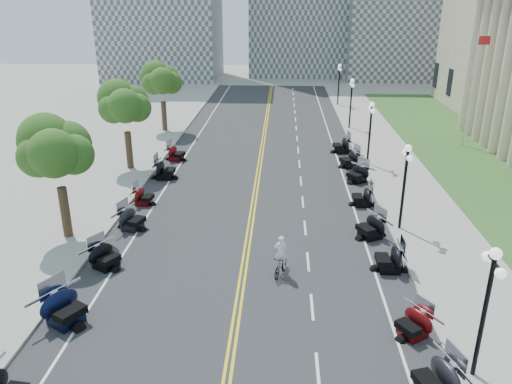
{
  "coord_description": "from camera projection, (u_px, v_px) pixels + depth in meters",
  "views": [
    {
      "loc": [
        1.76,
        -22.39,
        12.42
      ],
      "look_at": [
        0.32,
        4.46,
        2.0
      ],
      "focal_mm": 35.0,
      "sensor_mm": 36.0,
      "label": 1
    }
  ],
  "objects": [
    {
      "name": "lane_dash_9",
      "position": [
        301.0,
        181.0,
        36.43
      ],
      "size": [
        0.12,
        2.0,
        0.0
      ],
      "primitive_type": "cube",
      "color": "white",
      "rests_on": "road"
    },
    {
      "name": "bicycle",
      "position": [
        281.0,
        265.0,
        23.92
      ],
      "size": [
        1.02,
        1.82,
        1.05
      ],
      "primitive_type": "imported",
      "rotation": [
        0.0,
        0.0,
        -0.32
      ],
      "color": "#A51414",
      "rests_on": "road"
    },
    {
      "name": "edge_line_south",
      "position": [
        165.0,
        188.0,
        35.05
      ],
      "size": [
        0.12,
        90.0,
        0.0
      ],
      "primitive_type": "cube",
      "color": "white",
      "rests_on": "road"
    },
    {
      "name": "street_lamp_1",
      "position": [
        484.0,
        315.0,
        16.61
      ],
      "size": [
        0.5,
        1.2,
        4.9
      ],
      "primitive_type": null,
      "color": "black",
      "rests_on": "sidewalk_north"
    },
    {
      "name": "lane_dash_15",
      "position": [
        295.0,
        112.0,
        58.78
      ],
      "size": [
        0.12,
        2.0,
        0.0
      ],
      "primitive_type": "cube",
      "color": "white",
      "rests_on": "road"
    },
    {
      "name": "motorcycle_n_7",
      "position": [
        363.0,
        196.0,
        31.91
      ],
      "size": [
        1.93,
        1.93,
        1.34
      ],
      "primitive_type": null,
      "rotation": [
        0.0,
        0.0,
        -1.56
      ],
      "color": "black",
      "rests_on": "road"
    },
    {
      "name": "motorcycle_n_10",
      "position": [
        342.0,
        144.0,
        42.94
      ],
      "size": [
        2.4,
        2.4,
        1.49
      ],
      "primitive_type": null,
      "rotation": [
        0.0,
        0.0,
        -1.43
      ],
      "color": "black",
      "rests_on": "road"
    },
    {
      "name": "tree_3",
      "position": [
        125.0,
        109.0,
        37.25
      ],
      "size": [
        4.8,
        4.8,
        9.2
      ],
      "primitive_type": null,
      "color": "#235619",
      "rests_on": "sidewalk_south"
    },
    {
      "name": "flagpole",
      "position": [
        470.0,
        91.0,
        43.2
      ],
      "size": [
        1.1,
        0.2,
        10.0
      ],
      "primitive_type": null,
      "color": "silver",
      "rests_on": "ground"
    },
    {
      "name": "centerline_yellow_b",
      "position": [
        257.0,
        190.0,
        34.73
      ],
      "size": [
        0.12,
        90.0,
        0.0
      ],
      "primitive_type": "cube",
      "color": "yellow",
      "rests_on": "road"
    },
    {
      "name": "lane_dash_10",
      "position": [
        299.0,
        164.0,
        40.16
      ],
      "size": [
        0.12,
        2.0,
        0.0
      ],
      "primitive_type": "cube",
      "color": "white",
      "rests_on": "road"
    },
    {
      "name": "motorcycle_n_6",
      "position": [
        371.0,
        226.0,
        27.56
      ],
      "size": [
        2.73,
        2.73,
        1.43
      ],
      "primitive_type": null,
      "rotation": [
        0.0,
        0.0,
        -1.11
      ],
      "color": "black",
      "rests_on": "road"
    },
    {
      "name": "motorcycle_n_3",
      "position": [
        437.0,
        378.0,
        16.48
      ],
      "size": [
        2.59,
        2.59,
        1.45
      ],
      "primitive_type": null,
      "rotation": [
        0.0,
        0.0,
        -1.27
      ],
      "color": "black",
      "rests_on": "road"
    },
    {
      "name": "sidewalk_north",
      "position": [
        408.0,
        192.0,
        34.18
      ],
      "size": [
        5.0,
        90.0,
        0.15
      ],
      "primitive_type": "cube",
      "color": "#9E9991",
      "rests_on": "ground"
    },
    {
      "name": "lane_dash_12",
      "position": [
        297.0,
        138.0,
        47.61
      ],
      "size": [
        0.12,
        2.0,
        0.0
      ],
      "primitive_type": "cube",
      "color": "white",
      "rests_on": "road"
    },
    {
      "name": "motorcycle_s_4",
      "position": [
        64.0,
        307.0,
        20.21
      ],
      "size": [
        3.07,
        3.07,
        1.57
      ],
      "primitive_type": null,
      "rotation": [
        0.0,
        0.0,
        1.03
      ],
      "color": "black",
      "rests_on": "road"
    },
    {
      "name": "lane_dash_14",
      "position": [
        295.0,
        119.0,
        55.06
      ],
      "size": [
        0.12,
        2.0,
        0.0
      ],
      "primitive_type": "cube",
      "color": "white",
      "rests_on": "road"
    },
    {
      "name": "lane_dash_18",
      "position": [
        293.0,
        94.0,
        69.95
      ],
      "size": [
        0.12,
        2.0,
        0.0
      ],
      "primitive_type": "cube",
      "color": "white",
      "rests_on": "road"
    },
    {
      "name": "lane_dash_17",
      "position": [
        294.0,
        99.0,
        66.23
      ],
      "size": [
        0.12,
        2.0,
        0.0
      ],
      "primitive_type": "cube",
      "color": "white",
      "rests_on": "road"
    },
    {
      "name": "lane_dash_5",
      "position": [
        312.0,
        307.0,
        21.54
      ],
      "size": [
        0.12,
        2.0,
        0.0
      ],
      "primitive_type": "cube",
      "color": "white",
      "rests_on": "road"
    },
    {
      "name": "lane_dash_6",
      "position": [
        308.0,
        261.0,
        25.26
      ],
      "size": [
        0.12,
        2.0,
        0.0
      ],
      "primitive_type": "cube",
      "color": "white",
      "rests_on": "road"
    },
    {
      "name": "lane_dash_8",
      "position": [
        303.0,
        202.0,
        32.71
      ],
      "size": [
        0.12,
        2.0,
        0.0
      ],
      "primitive_type": "cube",
      "color": "white",
      "rests_on": "road"
    },
    {
      "name": "cyclist_rider",
      "position": [
        281.0,
        239.0,
        23.42
      ],
      "size": [
        0.62,
        0.41,
        1.7
      ],
      "primitive_type": "imported",
      "rotation": [
        0.0,
        0.0,
        3.14
      ],
      "color": "silver",
      "rests_on": "bicycle"
    },
    {
      "name": "motorcycle_s_6",
      "position": [
        132.0,
        218.0,
        28.6
      ],
      "size": [
        2.48,
        2.48,
        1.39
      ],
      "primitive_type": null,
      "rotation": [
        0.0,
        0.0,
        1.27
      ],
      "color": "black",
      "rests_on": "road"
    },
    {
      "name": "lane_dash_4",
      "position": [
        318.0,
        371.0,
        17.81
      ],
      "size": [
        0.12,
        2.0,
        0.0
      ],
      "primitive_type": "cube",
      "color": "white",
      "rests_on": "road"
    },
    {
      "name": "motorcycle_s_5",
      "position": [
        105.0,
        255.0,
        24.48
      ],
      "size": [
        2.62,
        2.62,
        1.35
      ],
      "primitive_type": null,
      "rotation": [
        0.0,
        0.0,
        1.05
      ],
      "color": "black",
      "rests_on": "road"
    },
    {
      "name": "tree_2",
      "position": [
        57.0,
        156.0,
        26.07
      ],
      "size": [
        4.8,
        4.8,
        9.2
      ],
      "primitive_type": null,
      "color": "#235619",
      "rests_on": "sidewalk_south"
    },
    {
      "name": "motorcycle_n_8",
      "position": [
        358.0,
        173.0,
        36.0
      ],
      "size": [
        2.81,
        2.81,
        1.4
      ],
      "primitive_type": null,
      "rotation": [
        0.0,
        0.0,
        -0.88
      ],
      "color": "black",
      "rests_on": "road"
    },
    {
      "name": "distant_block_c",
      "position": [
        409.0,
        8.0,
        80.87
      ],
      "size": [
        20.0,
        14.0,
        22.0
      ],
      "primitive_type": "cube",
      "color": "gray",
      "rests_on": "ground"
    },
    {
      "name": "lane_dash_19",
      "position": [
        293.0,
        89.0,
        73.68
      ],
      "size": [
        0.12,
        2.0,
        0.0
      ],
      "primitive_type": "cube",
      "color": "white",
      "rests_on": "road"
    },
    {
      "name": "lane_dash_13",
      "position": [
        296.0,
        128.0,
        51.33
      ],
      "size": [
        0.12,
        2.0,
        0.0
      ],
      "primitive_type": "cube",
      "color": "white",
      "rests_on": "road"
    },
    {
      "name": "lane_dash_7",
      "position": [
        305.0,
        228.0,
        28.99
      ],
      "size": [
        0.12,
        2.0,
        0.0
      ],
      "primitive_type": "cube",
      "color": "white",
      "rests_on": "road"
    },
    {
      "name": "lane_dash_16",
      "position": [
        294.0,
        105.0,
        62.51
      ],
      "size": [
        0.12,
        2.0,
        0.0
      ],
      "primitive_type": "cube",
      "color": "white",
      "rests_on": "road"
    },
    {
      "name": "ground",
      "position": [
        245.0,
        260.0,
        25.43
      ],
      "size": [
        160.0,
        160.0,
        0.0
      ],
      "primitive_type": "plane",
      "color": "gray"
    },
    {
      "name": "motorcycle_n_4",
      "position": [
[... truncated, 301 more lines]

